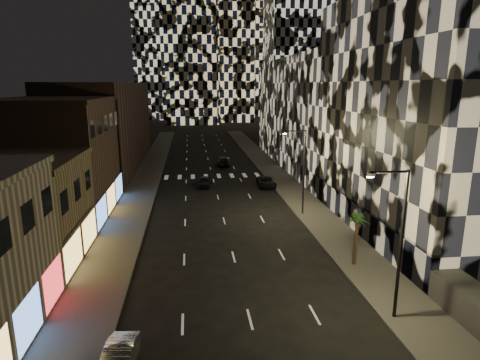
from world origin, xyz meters
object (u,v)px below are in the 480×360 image
object	(u,v)px
streetlight_far	(302,166)
car_silver_parked	(118,360)
car_dark_oncoming	(224,161)
car_dark_rightlane	(266,182)
streetlight_near	(398,235)
palm_tree	(357,222)
car_dark_midlane	(204,182)

from	to	relation	value
streetlight_far	car_silver_parked	xyz separation A→B (m)	(-15.37, -22.69, -4.69)
car_dark_oncoming	car_dark_rightlane	world-z (taller)	car_dark_oncoming
streetlight_near	streetlight_far	size ratio (longest dim) A/B	1.00
car_silver_parked	palm_tree	size ratio (longest dim) A/B	0.97
streetlight_far	car_silver_parked	size ratio (longest dim) A/B	2.24
car_silver_parked	car_dark_rightlane	xyz separation A→B (m)	(14.01, 35.21, 0.03)
car_silver_parked	car_dark_rightlane	world-z (taller)	car_dark_rightlane
streetlight_near	car_silver_parked	xyz separation A→B (m)	(-15.37, -2.69, -4.69)
streetlight_far	car_dark_oncoming	xyz separation A→B (m)	(-5.88, 28.37, -4.60)
car_dark_midlane	palm_tree	xyz separation A→B (m)	(10.60, -26.36, 2.85)
car_dark_midlane	palm_tree	size ratio (longest dim) A/B	1.00
car_dark_oncoming	palm_tree	world-z (taller)	palm_tree
car_dark_midlane	car_dark_oncoming	xyz separation A→B (m)	(3.95, 14.80, 0.05)
streetlight_near	streetlight_far	world-z (taller)	same
car_dark_rightlane	streetlight_far	bearing A→B (deg)	-81.05
car_silver_parked	car_dark_midlane	bearing A→B (deg)	85.52
car_silver_parked	car_dark_oncoming	xyz separation A→B (m)	(9.49, 51.06, 0.09)
car_silver_parked	car_dark_rightlane	distance (m)	37.90
car_dark_oncoming	palm_tree	size ratio (longest dim) A/B	1.26
car_dark_oncoming	streetlight_far	bearing A→B (deg)	107.85
car_silver_parked	car_dark_oncoming	bearing A→B (deg)	83.67
car_dark_oncoming	palm_tree	bearing A→B (deg)	105.32
car_dark_midlane	car_dark_rightlane	xyz separation A→B (m)	(8.48, -1.05, -0.01)
streetlight_far	car_dark_midlane	distance (m)	17.39
car_dark_rightlane	palm_tree	distance (m)	25.56
car_silver_parked	car_dark_midlane	size ratio (longest dim) A/B	0.98
car_dark_midlane	car_silver_parked	bearing A→B (deg)	-91.55
streetlight_far	car_silver_parked	bearing A→B (deg)	-124.10
streetlight_far	palm_tree	bearing A→B (deg)	-86.56
car_dark_rightlane	streetlight_near	bearing A→B (deg)	-84.84
streetlight_far	car_dark_oncoming	distance (m)	29.34
streetlight_near	palm_tree	distance (m)	7.47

